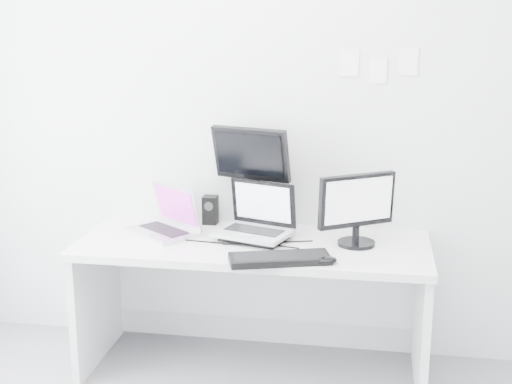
% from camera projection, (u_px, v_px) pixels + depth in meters
% --- Properties ---
extents(back_wall, '(3.60, 0.00, 3.60)m').
position_uv_depth(back_wall, '(264.00, 112.00, 3.81)').
color(back_wall, silver).
rests_on(back_wall, ground).
extents(desk, '(1.80, 0.70, 0.73)m').
position_uv_depth(desk, '(253.00, 308.00, 3.72)').
color(desk, silver).
rests_on(desk, ground).
extents(macbook, '(0.45, 0.43, 0.27)m').
position_uv_depth(macbook, '(161.00, 210.00, 3.72)').
color(macbook, silver).
rests_on(macbook, desk).
extents(speaker, '(0.08, 0.08, 0.16)m').
position_uv_depth(speaker, '(210.00, 210.00, 3.92)').
color(speaker, black).
rests_on(speaker, desk).
extents(dell_laptop, '(0.44, 0.38, 0.30)m').
position_uv_depth(dell_laptop, '(253.00, 212.00, 3.61)').
color(dell_laptop, '#A4A6AB').
rests_on(dell_laptop, desk).
extents(rear_monitor, '(0.45, 0.27, 0.58)m').
position_uv_depth(rear_monitor, '(252.00, 177.00, 3.78)').
color(rear_monitor, black).
rests_on(rear_monitor, desk).
extents(samsung_monitor, '(0.45, 0.38, 0.38)m').
position_uv_depth(samsung_monitor, '(358.00, 209.00, 3.53)').
color(samsung_monitor, black).
rests_on(samsung_monitor, desk).
extents(keyboard, '(0.50, 0.30, 0.03)m').
position_uv_depth(keyboard, '(280.00, 259.00, 3.33)').
color(keyboard, black).
rests_on(keyboard, desk).
extents(mouse, '(0.13, 0.11, 0.04)m').
position_uv_depth(mouse, '(326.00, 260.00, 3.30)').
color(mouse, black).
rests_on(mouse, desk).
extents(wall_note_0, '(0.10, 0.00, 0.14)m').
position_uv_depth(wall_note_0, '(349.00, 63.00, 3.67)').
color(wall_note_0, white).
rests_on(wall_note_0, back_wall).
extents(wall_note_1, '(0.09, 0.00, 0.13)m').
position_uv_depth(wall_note_1, '(378.00, 71.00, 3.65)').
color(wall_note_1, white).
rests_on(wall_note_1, back_wall).
extents(wall_note_2, '(0.10, 0.00, 0.14)m').
position_uv_depth(wall_note_2, '(408.00, 61.00, 3.61)').
color(wall_note_2, white).
rests_on(wall_note_2, back_wall).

